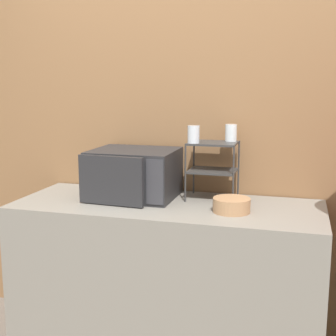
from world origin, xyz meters
name	(u,v)px	position (x,y,z in m)	size (l,w,h in m)	color
wall_back	(184,130)	(0.00, 0.72, 1.30)	(8.00, 0.06, 2.60)	olive
counter	(167,280)	(0.00, 0.34, 0.46)	(1.74, 0.68, 0.92)	gray
microwave	(133,174)	(-0.24, 0.43, 1.06)	(0.49, 0.47, 0.29)	#262628
dish_rack	(213,158)	(0.23, 0.52, 1.16)	(0.28, 0.23, 0.34)	#333333
glass_front_left	(194,134)	(0.12, 0.45, 1.30)	(0.07, 0.07, 0.10)	silver
glass_back_right	(231,133)	(0.32, 0.59, 1.30)	(0.07, 0.07, 0.10)	silver
bowl	(232,205)	(0.38, 0.27, 0.95)	(0.20, 0.20, 0.08)	#AD7F56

